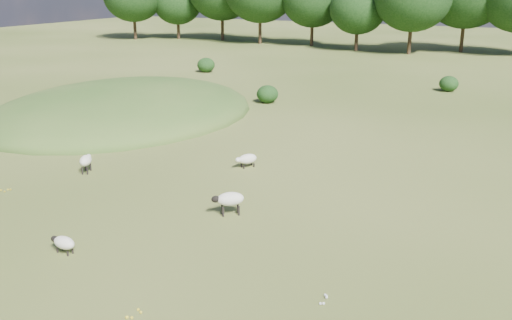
% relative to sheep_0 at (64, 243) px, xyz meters
% --- Properties ---
extents(ground, '(160.00, 160.00, 0.00)m').
position_rel_sheep_0_xyz_m(ground, '(0.48, 25.07, -0.37)').
color(ground, '#3A4F18').
rests_on(ground, ground).
extents(mound, '(16.00, 20.00, 4.00)m').
position_rel_sheep_0_xyz_m(mound, '(-11.52, 17.07, -0.37)').
color(mound, '#33561E').
rests_on(mound, ground).
extents(shrubs, '(24.29, 12.15, 1.40)m').
position_rel_sheep_0_xyz_m(shrubs, '(-6.03, 31.81, 0.29)').
color(shrubs, black).
rests_on(shrubs, ground).
extents(sheep_0, '(1.02, 0.50, 0.58)m').
position_rel_sheep_0_xyz_m(sheep_0, '(0.00, 0.00, 0.00)').
color(sheep_0, beige).
rests_on(sheep_0, ground).
extents(sheep_1, '(0.88, 1.18, 0.83)m').
position_rel_sheep_0_xyz_m(sheep_1, '(-5.13, 6.62, 0.21)').
color(sheep_1, beige).
rests_on(sheep_1, ground).
extents(sheep_2, '(0.93, 1.15, 0.66)m').
position_rel_sheep_0_xyz_m(sheep_2, '(1.20, 10.67, 0.05)').
color(sheep_2, beige).
rests_on(sheep_2, ground).
extents(sheep_5, '(1.23, 1.09, 0.91)m').
position_rel_sheep_0_xyz_m(sheep_5, '(3.29, 5.24, 0.27)').
color(sheep_5, beige).
rests_on(sheep_5, ground).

